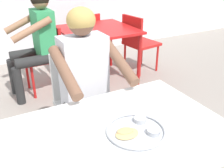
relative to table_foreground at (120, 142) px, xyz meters
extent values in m
cube|color=white|center=(0.00, 0.00, 0.06)|extent=(1.17, 0.83, 0.03)
cylinder|color=#B2B2B7|center=(0.53, 0.35, -0.31)|extent=(0.04, 0.04, 0.69)
cylinder|color=#B7BABF|center=(0.07, -0.04, 0.07)|extent=(0.31, 0.31, 0.01)
torus|color=#B7BABF|center=(0.07, -0.04, 0.09)|extent=(0.31, 0.31, 0.01)
cylinder|color=#B2B5BA|center=(0.14, -0.10, 0.09)|extent=(0.07, 0.07, 0.03)
cylinder|color=#9E4714|center=(0.14, -0.10, 0.10)|extent=(0.06, 0.06, 0.01)
cylinder|color=#B2B5BA|center=(0.14, 0.02, 0.09)|extent=(0.07, 0.07, 0.03)
cylinder|color=#B77F23|center=(0.14, 0.02, 0.10)|extent=(0.06, 0.06, 0.01)
ellipsoid|color=tan|center=(0.02, -0.04, 0.08)|extent=(0.13, 0.10, 0.01)
ellipsoid|color=tan|center=(0.02, -0.03, 0.09)|extent=(0.10, 0.07, 0.01)
cube|color=silver|center=(0.10, 0.78, -0.21)|extent=(0.41, 0.39, 0.04)
cube|color=silver|center=(0.10, 0.95, 0.01)|extent=(0.39, 0.04, 0.41)
cylinder|color=silver|center=(0.27, 0.62, -0.44)|extent=(0.03, 0.03, 0.42)
cylinder|color=silver|center=(-0.06, 0.62, -0.44)|extent=(0.03, 0.03, 0.42)
cylinder|color=silver|center=(0.26, 0.93, -0.44)|extent=(0.03, 0.03, 0.42)
cylinder|color=silver|center=(-0.06, 0.93, -0.44)|extent=(0.03, 0.03, 0.42)
cylinder|color=#363636|center=(0.26, 0.33, -0.42)|extent=(0.10, 0.10, 0.46)
cylinder|color=#363636|center=(0.25, 0.53, -0.16)|extent=(0.12, 0.40, 0.12)
cylinder|color=#363636|center=(-0.04, 0.32, -0.42)|extent=(0.10, 0.10, 0.46)
cylinder|color=#363636|center=(-0.05, 0.52, -0.16)|extent=(0.12, 0.40, 0.12)
cube|color=silver|center=(0.10, 0.73, 0.12)|extent=(0.34, 0.20, 0.55)
cylinder|color=brown|center=(0.31, 0.55, 0.23)|extent=(0.08, 0.45, 0.25)
cylinder|color=brown|center=(-0.10, 0.54, 0.23)|extent=(0.08, 0.45, 0.25)
sphere|color=brown|center=(0.10, 0.73, 0.49)|extent=(0.19, 0.19, 0.19)
ellipsoid|color=tan|center=(0.10, 0.73, 0.51)|extent=(0.21, 0.20, 0.18)
cube|color=red|center=(0.84, 2.05, 0.06)|extent=(0.93, 0.90, 0.03)
cylinder|color=#A31414|center=(0.44, 1.66, -0.30)|extent=(0.04, 0.04, 0.70)
cylinder|color=#A31414|center=(1.25, 1.66, -0.30)|extent=(0.04, 0.04, 0.70)
cylinder|color=#A31414|center=(0.44, 2.44, -0.30)|extent=(0.04, 0.04, 0.70)
cylinder|color=#A31414|center=(1.25, 2.44, -0.30)|extent=(0.04, 0.04, 0.70)
cube|color=red|center=(0.09, 2.09, -0.22)|extent=(0.43, 0.40, 0.04)
cube|color=red|center=(0.29, 2.09, -0.01)|extent=(0.04, 0.37, 0.37)
cylinder|color=red|center=(-0.08, 1.93, -0.44)|extent=(0.03, 0.03, 0.42)
cylinder|color=red|center=(-0.08, 2.24, -0.44)|extent=(0.03, 0.03, 0.42)
cylinder|color=red|center=(0.27, 1.94, -0.44)|extent=(0.03, 0.03, 0.42)
cylinder|color=red|center=(0.26, 2.25, -0.44)|extent=(0.03, 0.03, 0.42)
cube|color=red|center=(1.56, 2.06, -0.23)|extent=(0.48, 0.48, 0.04)
cube|color=red|center=(1.37, 2.03, -0.01)|extent=(0.09, 0.40, 0.40)
cylinder|color=red|center=(1.71, 2.26, -0.45)|extent=(0.03, 0.03, 0.40)
cylinder|color=red|center=(1.76, 1.92, -0.45)|extent=(0.03, 0.03, 0.40)
cylinder|color=red|center=(1.37, 2.21, -0.45)|extent=(0.03, 0.03, 0.40)
cylinder|color=red|center=(1.42, 1.87, -0.45)|extent=(0.03, 0.03, 0.40)
cube|color=red|center=(0.89, 2.71, -0.23)|extent=(0.50, 0.47, 0.04)
cube|color=red|center=(0.93, 2.54, -0.03)|extent=(0.40, 0.13, 0.37)
cylinder|color=red|center=(0.69, 2.81, -0.45)|extent=(0.03, 0.03, 0.40)
cylinder|color=red|center=(1.03, 2.90, -0.45)|extent=(0.03, 0.03, 0.40)
cylinder|color=red|center=(0.76, 2.52, -0.45)|extent=(0.03, 0.03, 0.40)
cylinder|color=red|center=(1.10, 2.60, -0.45)|extent=(0.03, 0.03, 0.40)
cylinder|color=#262626|center=(-0.25, 1.88, -0.43)|extent=(0.10, 0.10, 0.45)
cylinder|color=#262626|center=(-0.05, 1.89, -0.16)|extent=(0.40, 0.13, 0.12)
cylinder|color=#262626|center=(-0.26, 2.18, -0.43)|extent=(0.10, 0.10, 0.45)
cylinder|color=#262626|center=(-0.06, 2.19, -0.16)|extent=(0.40, 0.13, 0.12)
cube|color=#339959|center=(0.14, 2.05, 0.11)|extent=(0.21, 0.35, 0.54)
cylinder|color=#996B4C|center=(-0.03, 1.84, 0.21)|extent=(0.46, 0.09, 0.25)
cylinder|color=#996B4C|center=(-0.04, 2.25, 0.21)|extent=(0.46, 0.09, 0.25)
sphere|color=#996B4C|center=(0.14, 2.05, 0.47)|extent=(0.19, 0.19, 0.19)
camera|label=1|loc=(-0.55, -0.94, 0.88)|focal=40.93mm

